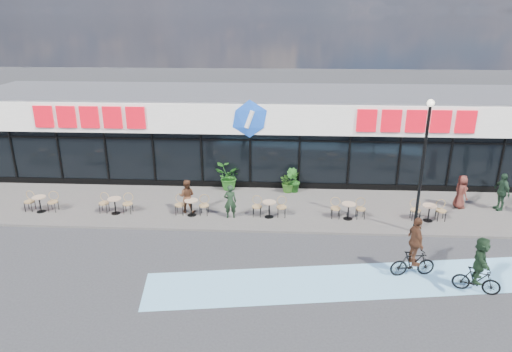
# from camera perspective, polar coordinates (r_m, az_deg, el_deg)

# --- Properties ---
(ground) EXTENTS (120.00, 120.00, 0.00)m
(ground) POSITION_cam_1_polar(r_m,az_deg,el_deg) (17.59, -2.25, -10.01)
(ground) COLOR #28282B
(ground) RESTS_ON ground
(sidewalk) EXTENTS (44.00, 5.00, 0.10)m
(sidewalk) POSITION_cam_1_polar(r_m,az_deg,el_deg) (21.57, -1.15, -3.93)
(sidewalk) COLOR #504B47
(sidewalk) RESTS_ON ground
(bike_lane) EXTENTS (14.17, 4.13, 0.01)m
(bike_lane) POSITION_cam_1_polar(r_m,az_deg,el_deg) (16.43, 11.64, -12.79)
(bike_lane) COLOR #71B0D6
(bike_lane) RESTS_ON ground
(building) EXTENTS (30.60, 6.57, 4.75)m
(building) POSITION_cam_1_polar(r_m,az_deg,el_deg) (25.95, -0.30, 5.58)
(building) COLOR black
(building) RESTS_ON ground
(lamp_post) EXTENTS (0.28, 0.28, 5.54)m
(lamp_post) POSITION_cam_1_polar(r_m,az_deg,el_deg) (19.14, 20.22, 2.25)
(lamp_post) COLOR black
(lamp_post) RESTS_ON sidewalk
(bistro_set_1) EXTENTS (1.54, 0.62, 0.90)m
(bistro_set_1) POSITION_cam_1_polar(r_m,az_deg,el_deg) (23.09, -25.31, -2.93)
(bistro_set_1) COLOR tan
(bistro_set_1) RESTS_ON sidewalk
(bistro_set_2) EXTENTS (1.54, 0.62, 0.90)m
(bistro_set_2) POSITION_cam_1_polar(r_m,az_deg,el_deg) (21.67, -17.14, -3.30)
(bistro_set_2) COLOR tan
(bistro_set_2) RESTS_ON sidewalk
(bistro_set_3) EXTENTS (1.54, 0.62, 0.90)m
(bistro_set_3) POSITION_cam_1_polar(r_m,az_deg,el_deg) (20.73, -8.04, -3.62)
(bistro_set_3) COLOR tan
(bistro_set_3) RESTS_ON sidewalk
(bistro_set_4) EXTENTS (1.54, 0.62, 0.90)m
(bistro_set_4) POSITION_cam_1_polar(r_m,az_deg,el_deg) (20.36, 1.67, -3.88)
(bistro_set_4) COLOR tan
(bistro_set_4) RESTS_ON sidewalk
(bistro_set_5) EXTENTS (1.54, 0.62, 0.90)m
(bistro_set_5) POSITION_cam_1_polar(r_m,az_deg,el_deg) (20.59, 11.44, -4.02)
(bistro_set_5) COLOR tan
(bistro_set_5) RESTS_ON sidewalk
(bistro_set_6) EXTENTS (1.54, 0.62, 0.90)m
(bistro_set_6) POSITION_cam_1_polar(r_m,az_deg,el_deg) (21.39, 20.75, -4.04)
(bistro_set_6) COLOR tan
(bistro_set_6) RESTS_ON sidewalk
(potted_plant_left) EXTENTS (1.36, 1.23, 1.35)m
(potted_plant_left) POSITION_cam_1_polar(r_m,az_deg,el_deg) (23.33, -3.59, -0.16)
(potted_plant_left) COLOR #1F5819
(potted_plant_left) RESTS_ON sidewalk
(potted_plant_mid) EXTENTS (0.80, 0.72, 1.22)m
(potted_plant_mid) POSITION_cam_1_polar(r_m,az_deg,el_deg) (23.12, 4.69, -0.55)
(potted_plant_mid) COLOR #1A4B15
(potted_plant_mid) RESTS_ON sidewalk
(potted_plant_right) EXTENTS (1.27, 1.24, 1.07)m
(potted_plant_right) POSITION_cam_1_polar(r_m,az_deg,el_deg) (23.12, 4.09, -0.72)
(potted_plant_right) COLOR #265017
(potted_plant_right) RESTS_ON sidewalk
(patron_left) EXTENTS (0.61, 0.44, 1.55)m
(patron_left) POSITION_cam_1_polar(r_m,az_deg,el_deg) (20.14, -3.25, -3.19)
(patron_left) COLOR black
(patron_left) RESTS_ON sidewalk
(patron_right) EXTENTS (0.79, 0.63, 1.55)m
(patron_right) POSITION_cam_1_polar(r_m,az_deg,el_deg) (20.92, -8.65, -2.48)
(patron_right) COLOR #4E2D1C
(patron_right) RESTS_ON sidewalk
(pedestrian_a) EXTENTS (0.61, 1.10, 1.77)m
(pedestrian_a) POSITION_cam_1_polar(r_m,az_deg,el_deg) (23.73, 28.35, -1.72)
(pedestrian_a) COLOR #1B3120
(pedestrian_a) RESTS_ON sidewalk
(pedestrian_b) EXTENTS (0.69, 0.88, 1.60)m
(pedestrian_b) POSITION_cam_1_polar(r_m,az_deg,el_deg) (23.14, 24.24, -1.80)
(pedestrian_b) COLOR #51241D
(pedestrian_b) RESTS_ON sidewalk
(cyclist_a) EXTENTS (1.55, 1.52, 2.01)m
(cyclist_a) POSITION_cam_1_polar(r_m,az_deg,el_deg) (16.74, 26.12, -10.16)
(cyclist_a) COLOR black
(cyclist_a) RESTS_ON ground
(cyclist_b) EXTENTS (1.65, 1.09, 2.22)m
(cyclist_b) POSITION_cam_1_polar(r_m,az_deg,el_deg) (16.88, 19.17, -8.95)
(cyclist_b) COLOR black
(cyclist_b) RESTS_ON ground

